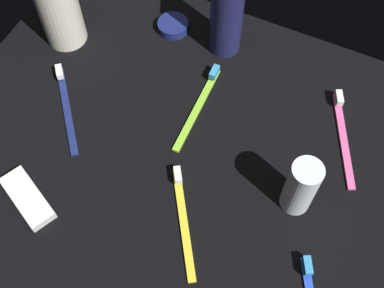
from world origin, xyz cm
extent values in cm
cube|color=black|center=(0.00, 0.00, -0.60)|extent=(84.00, 64.00, 1.20)
cylinder|color=#1C1E48|center=(-4.26, 22.83, 7.77)|extent=(5.66, 5.66, 15.54)
cylinder|color=silver|center=(-31.57, 12.36, 8.97)|extent=(7.33, 7.33, 17.94)
cylinder|color=silver|center=(17.87, -0.96, 5.49)|extent=(4.59, 4.59, 10.98)
cube|color=#338CCC|center=(22.85, -10.07, 1.50)|extent=(2.19, 2.81, 1.20)
cube|color=navy|center=(-22.70, -1.75, 0.45)|extent=(12.61, 14.46, 0.90)
cube|color=white|center=(-27.57, 3.95, 1.50)|extent=(2.53, 2.69, 1.20)
cube|color=yellow|center=(4.05, -11.42, 0.45)|extent=(10.94, 15.67, 0.90)
cube|color=white|center=(-0.09, -5.17, 1.50)|extent=(2.35, 2.77, 1.20)
cube|color=#8CD133|center=(-2.82, 8.03, 0.45)|extent=(1.72, 18.03, 0.90)
cube|color=#338CCC|center=(-3.03, 15.53, 1.50)|extent=(1.18, 2.63, 1.20)
cube|color=#E55999|center=(21.50, 12.82, 0.45)|extent=(8.67, 16.83, 0.90)
cube|color=white|center=(18.35, 19.63, 1.50)|extent=(2.09, 2.82, 1.20)
cube|color=white|center=(-19.25, -18.23, 0.75)|extent=(11.11, 8.10, 1.50)
cylinder|color=navy|center=(-14.64, 22.56, 0.85)|extent=(5.80, 5.80, 1.70)
camera|label=1|loc=(16.45, -34.71, 71.03)|focal=46.54mm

